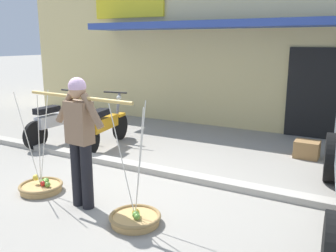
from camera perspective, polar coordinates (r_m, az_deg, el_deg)
name	(u,v)px	position (r m, az deg, el deg)	size (l,w,h in m)	color
ground_plane	(129,187)	(5.59, -6.02, -9.36)	(90.00, 90.00, 0.00)	gray
sidewalk_curb	(154,170)	(6.12, -2.23, -6.80)	(20.00, 0.24, 0.10)	#AEA89C
fruit_vendor	(80,134)	(4.76, -13.54, -1.25)	(1.74, 0.22, 1.70)	black
fruit_basket_left_side	(41,186)	(5.68, -19.10, -8.85)	(0.62, 0.62, 1.45)	tan
fruit_basket_right_side	(135,218)	(4.51, -5.11, -14.00)	(0.62, 0.62, 1.45)	tan
motorcycle_nearest_shop	(57,122)	(8.15, -16.92, 0.62)	(0.54, 1.82, 1.09)	black
motorcycle_second_in_row	(105,125)	(7.57, -9.72, 0.08)	(0.55, 1.81, 1.09)	black
storefront_building	(259,42)	(11.54, 14.00, 12.53)	(13.00, 6.00, 4.20)	#DBC684
wooden_crate	(307,149)	(7.32, 20.74, -3.41)	(0.44, 0.36, 0.32)	olive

